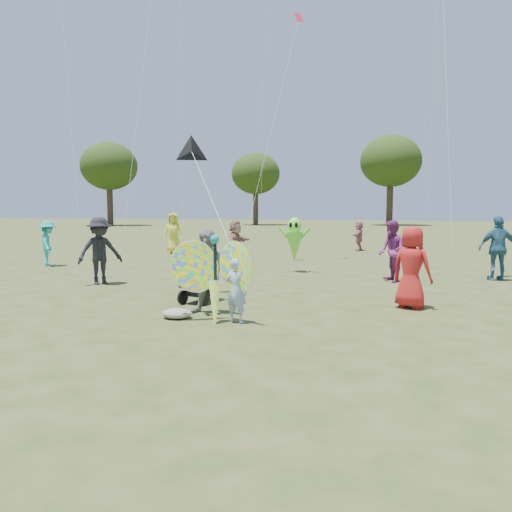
{
  "coord_description": "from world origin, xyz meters",
  "views": [
    {
      "loc": [
        2.32,
        -7.73,
        2.01
      ],
      "look_at": [
        -0.2,
        1.5,
        1.1
      ],
      "focal_mm": 35.0,
      "sensor_mm": 36.0,
      "label": 1
    }
  ],
  "objects_px": {
    "adult_man": "(210,272)",
    "crowd_e": "(392,251)",
    "crowd_b": "(100,251)",
    "crowd_j": "(359,236)",
    "butterfly_kite": "(215,278)",
    "alien_kite": "(294,242)",
    "crowd_d": "(236,242)",
    "child_girl": "(236,291)",
    "jogging_stroller": "(200,274)",
    "crowd_g": "(174,233)",
    "crowd_a": "(412,267)",
    "crowd_i": "(48,244)",
    "crowd_c": "(498,248)"
  },
  "relations": [
    {
      "from": "jogging_stroller",
      "to": "child_girl",
      "type": "bearing_deg",
      "value": -35.75
    },
    {
      "from": "crowd_g",
      "to": "crowd_j",
      "type": "distance_m",
      "value": 8.79
    },
    {
      "from": "crowd_i",
      "to": "alien_kite",
      "type": "xyz_separation_m",
      "value": [
        8.62,
        0.66,
        0.17
      ]
    },
    {
      "from": "crowd_e",
      "to": "crowd_a",
      "type": "bearing_deg",
      "value": -15.98
    },
    {
      "from": "adult_man",
      "to": "crowd_a",
      "type": "height_order",
      "value": "crowd_a"
    },
    {
      "from": "adult_man",
      "to": "crowd_e",
      "type": "relative_size",
      "value": 0.94
    },
    {
      "from": "alien_kite",
      "to": "adult_man",
      "type": "bearing_deg",
      "value": -93.11
    },
    {
      "from": "adult_man",
      "to": "crowd_a",
      "type": "xyz_separation_m",
      "value": [
        3.74,
        1.58,
        0.03
      ]
    },
    {
      "from": "alien_kite",
      "to": "butterfly_kite",
      "type": "bearing_deg",
      "value": -90.22
    },
    {
      "from": "crowd_e",
      "to": "alien_kite",
      "type": "xyz_separation_m",
      "value": [
        -2.98,
        1.39,
        0.12
      ]
    },
    {
      "from": "child_girl",
      "to": "adult_man",
      "type": "height_order",
      "value": "adult_man"
    },
    {
      "from": "crowd_d",
      "to": "crowd_e",
      "type": "xyz_separation_m",
      "value": [
        5.44,
        -2.99,
        0.05
      ]
    },
    {
      "from": "crowd_e",
      "to": "crowd_i",
      "type": "xyz_separation_m",
      "value": [
        -11.6,
        0.72,
        -0.05
      ]
    },
    {
      "from": "crowd_a",
      "to": "alien_kite",
      "type": "distance_m",
      "value": 6.11
    },
    {
      "from": "crowd_e",
      "to": "crowd_j",
      "type": "distance_m",
      "value": 10.34
    },
    {
      "from": "child_girl",
      "to": "crowd_a",
      "type": "bearing_deg",
      "value": -127.05
    },
    {
      "from": "crowd_b",
      "to": "crowd_j",
      "type": "xyz_separation_m",
      "value": [
        5.95,
        12.75,
        -0.18
      ]
    },
    {
      "from": "crowd_c",
      "to": "crowd_e",
      "type": "bearing_deg",
      "value": 9.28
    },
    {
      "from": "crowd_e",
      "to": "jogging_stroller",
      "type": "height_order",
      "value": "crowd_e"
    },
    {
      "from": "crowd_a",
      "to": "crowd_e",
      "type": "distance_m",
      "value": 3.72
    },
    {
      "from": "crowd_d",
      "to": "crowd_g",
      "type": "height_order",
      "value": "crowd_g"
    },
    {
      "from": "butterfly_kite",
      "to": "crowd_g",
      "type": "bearing_deg",
      "value": 117.57
    },
    {
      "from": "crowd_j",
      "to": "jogging_stroller",
      "type": "distance_m",
      "value": 14.6
    },
    {
      "from": "adult_man",
      "to": "crowd_e",
      "type": "height_order",
      "value": "crowd_e"
    },
    {
      "from": "butterfly_kite",
      "to": "crowd_b",
      "type": "bearing_deg",
      "value": 142.84
    },
    {
      "from": "alien_kite",
      "to": "crowd_g",
      "type": "bearing_deg",
      "value": 142.08
    },
    {
      "from": "crowd_a",
      "to": "crowd_g",
      "type": "distance_m",
      "value": 14.12
    },
    {
      "from": "adult_man",
      "to": "crowd_g",
      "type": "xyz_separation_m",
      "value": [
        -6.1,
        11.71,
        0.11
      ]
    },
    {
      "from": "crowd_g",
      "to": "child_girl",
      "type": "bearing_deg",
      "value": -72.65
    },
    {
      "from": "crowd_b",
      "to": "alien_kite",
      "type": "relative_size",
      "value": 1.03
    },
    {
      "from": "child_girl",
      "to": "crowd_i",
      "type": "bearing_deg",
      "value": -18.96
    },
    {
      "from": "crowd_d",
      "to": "crowd_g",
      "type": "relative_size",
      "value": 0.87
    },
    {
      "from": "crowd_b",
      "to": "crowd_c",
      "type": "height_order",
      "value": "crowd_c"
    },
    {
      "from": "child_girl",
      "to": "crowd_e",
      "type": "height_order",
      "value": "crowd_e"
    },
    {
      "from": "butterfly_kite",
      "to": "alien_kite",
      "type": "distance_m",
      "value": 7.29
    },
    {
      "from": "crowd_a",
      "to": "crowd_g",
      "type": "height_order",
      "value": "crowd_g"
    },
    {
      "from": "crowd_d",
      "to": "crowd_i",
      "type": "distance_m",
      "value": 6.56
    },
    {
      "from": "crowd_c",
      "to": "crowd_g",
      "type": "relative_size",
      "value": 0.99
    },
    {
      "from": "crowd_d",
      "to": "child_girl",
      "type": "bearing_deg",
      "value": -153.03
    },
    {
      "from": "crowd_g",
      "to": "crowd_i",
      "type": "bearing_deg",
      "value": -122.38
    },
    {
      "from": "adult_man",
      "to": "jogging_stroller",
      "type": "height_order",
      "value": "adult_man"
    },
    {
      "from": "crowd_j",
      "to": "alien_kite",
      "type": "distance_m",
      "value": 8.96
    },
    {
      "from": "adult_man",
      "to": "crowd_e",
      "type": "distance_m",
      "value": 6.25
    },
    {
      "from": "crowd_e",
      "to": "alien_kite",
      "type": "distance_m",
      "value": 3.29
    },
    {
      "from": "adult_man",
      "to": "crowd_b",
      "type": "bearing_deg",
      "value": 142.62
    },
    {
      "from": "crowd_d",
      "to": "jogging_stroller",
      "type": "height_order",
      "value": "crowd_d"
    },
    {
      "from": "crowd_d",
      "to": "crowd_c",
      "type": "bearing_deg",
      "value": -93.88
    },
    {
      "from": "butterfly_kite",
      "to": "crowd_d",
      "type": "bearing_deg",
      "value": 105.31
    },
    {
      "from": "crowd_d",
      "to": "crowd_g",
      "type": "xyz_separation_m",
      "value": [
        -4.0,
        3.43,
        0.12
      ]
    },
    {
      "from": "crowd_c",
      "to": "crowd_j",
      "type": "xyz_separation_m",
      "value": [
        -4.41,
        9.18,
        -0.19
      ]
    }
  ]
}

